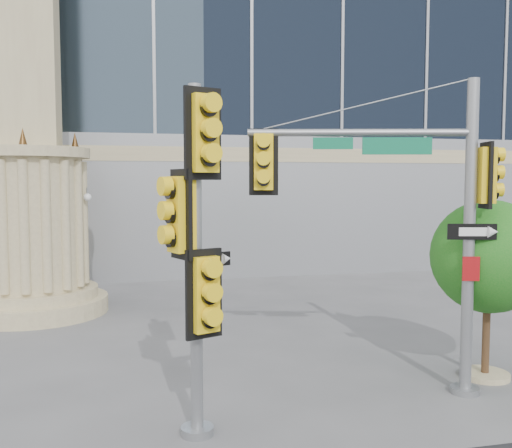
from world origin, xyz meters
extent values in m
plane|color=#545456|center=(0.00, 0.00, 0.00)|extent=(120.00, 120.00, 0.00)
cylinder|color=tan|center=(-6.00, 9.00, 0.25)|extent=(4.40, 4.40, 0.50)
cylinder|color=tan|center=(-6.00, 9.00, 0.65)|extent=(3.80, 3.80, 0.30)
cylinder|color=tan|center=(-6.00, 9.00, 2.80)|extent=(3.00, 3.00, 4.00)
cylinder|color=tan|center=(-6.00, 9.00, 4.95)|extent=(3.50, 3.50, 0.30)
cone|color=#472D14|center=(-4.70, 9.00, 5.35)|extent=(0.24, 0.24, 0.50)
cylinder|color=slate|center=(3.14, 0.04, 0.06)|extent=(0.56, 0.56, 0.12)
cylinder|color=slate|center=(3.14, 0.04, 3.00)|extent=(0.22, 0.22, 6.01)
cylinder|color=slate|center=(1.10, 0.54, 5.00)|extent=(4.12, 1.13, 0.14)
cube|color=#0C6A47|center=(1.77, 0.36, 4.75)|extent=(1.27, 0.35, 0.32)
cube|color=yellow|center=(-0.65, 0.97, 4.45)|extent=(0.60, 0.40, 1.25)
cube|color=yellow|center=(3.41, -0.02, 4.20)|extent=(0.40, 0.60, 1.25)
cube|color=black|center=(3.11, -0.09, 3.15)|extent=(0.90, 0.25, 0.30)
cube|color=maroon|center=(3.11, -0.09, 2.45)|extent=(0.32, 0.11, 0.46)
cylinder|color=slate|center=(-2.14, -0.60, 0.07)|extent=(0.54, 0.54, 0.13)
cylinder|color=slate|center=(-2.14, -0.60, 2.80)|extent=(0.20, 0.20, 5.60)
cube|color=yellow|center=(-2.05, -0.83, 4.82)|extent=(0.69, 0.52, 1.40)
cube|color=yellow|center=(-2.37, -0.69, 3.58)|extent=(0.52, 0.69, 1.40)
cube|color=yellow|center=(-2.05, -0.83, 2.35)|extent=(0.69, 0.52, 1.40)
cube|color=black|center=(-1.90, -0.65, 2.86)|extent=(0.66, 0.29, 0.22)
cylinder|color=tan|center=(4.06, 0.74, 0.06)|extent=(1.00, 1.00, 0.11)
cylinder|color=#382314|center=(4.06, 0.74, 1.00)|extent=(0.16, 0.16, 2.00)
sphere|color=#186316|center=(4.06, 0.74, 2.55)|extent=(2.33, 2.33, 2.33)
sphere|color=#186316|center=(4.56, 1.02, 2.22)|extent=(1.44, 1.44, 1.44)
sphere|color=#186316|center=(3.67, 0.46, 2.28)|extent=(1.22, 1.22, 1.22)
camera|label=1|loc=(-3.21, -9.53, 4.10)|focal=40.00mm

